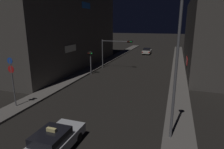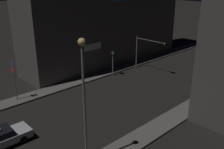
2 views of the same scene
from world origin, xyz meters
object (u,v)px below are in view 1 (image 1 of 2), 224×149
at_px(far_car, 147,51).
at_px(sign_pole_left, 12,78).
at_px(taxi, 53,142).
at_px(traffic_light_overhead, 114,47).
at_px(traffic_light_left_kerb, 91,58).
at_px(street_lamp_near_block, 178,48).

bearing_deg(far_car, sign_pole_left, -100.08).
relative_size(taxi, traffic_light_overhead, 0.89).
height_order(taxi, far_car, taxi).
xyz_separation_m(traffic_light_left_kerb, street_lamp_near_block, (11.56, -13.38, 3.37)).
relative_size(traffic_light_left_kerb, sign_pole_left, 0.78).
height_order(taxi, sign_pole_left, sign_pole_left).
relative_size(taxi, far_car, 1.00).
bearing_deg(sign_pole_left, taxi, -31.96).
distance_m(far_car, traffic_light_overhead, 17.99).
bearing_deg(traffic_light_overhead, taxi, -81.33).
xyz_separation_m(far_car, traffic_light_overhead, (-2.73, -17.57, 2.75)).
bearing_deg(street_lamp_near_block, traffic_light_left_kerb, 130.83).
distance_m(traffic_light_overhead, sign_pole_left, 17.71).
xyz_separation_m(taxi, far_car, (-0.56, 39.14, -0.00)).
bearing_deg(taxi, traffic_light_left_kerb, 107.62).
bearing_deg(traffic_light_overhead, sign_pole_left, -101.33).
distance_m(taxi, street_lamp_near_block, 8.73).
height_order(sign_pole_left, street_lamp_near_block, street_lamp_near_block).
bearing_deg(traffic_light_left_kerb, far_car, 77.85).
bearing_deg(traffic_light_left_kerb, sign_pole_left, -96.37).
bearing_deg(taxi, far_car, 90.82).
bearing_deg(traffic_light_left_kerb, taxi, -72.38).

